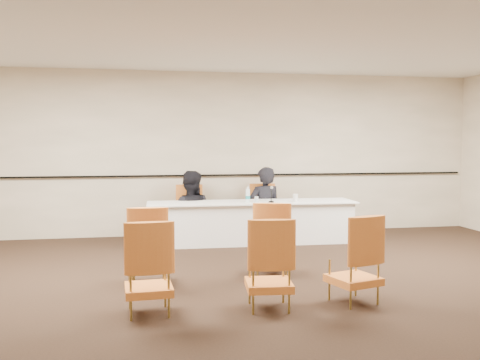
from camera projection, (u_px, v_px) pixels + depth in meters
name	position (u px, v px, depth m)	size (l,w,h in m)	color
floor	(268.00, 292.00, 6.10)	(10.00, 10.00, 0.00)	black
ceiling	(269.00, 25.00, 5.89)	(10.00, 10.00, 0.00)	silver
wall_back	(218.00, 154.00, 9.92)	(10.00, 0.04, 3.00)	#B8AB90
wall_rail	(218.00, 175.00, 9.91)	(9.80, 0.04, 0.03)	black
panel_table	(252.00, 222.00, 9.07)	(3.52, 0.82, 0.70)	white
panelist_main	(265.00, 214.00, 9.65)	(0.62, 0.41, 1.70)	black
panelist_main_chair	(265.00, 211.00, 9.64)	(0.50, 0.50, 0.95)	#D06025
panelist_second	(190.00, 218.00, 9.44)	(0.81, 0.63, 1.67)	black
panelist_second_chair	(190.00, 212.00, 9.43)	(0.50, 0.50, 0.95)	#D06025
papers	(277.00, 201.00, 9.08)	(0.30, 0.22, 0.00)	white
microphone	(271.00, 194.00, 8.93)	(0.09, 0.19, 0.27)	black
water_bottle	(248.00, 194.00, 9.03)	(0.08, 0.08, 0.26)	teal
drinking_glass	(257.00, 199.00, 8.96)	(0.06, 0.06, 0.10)	silver
coffee_cup	(295.00, 198.00, 8.99)	(0.09, 0.09, 0.13)	white
aud_chair_front_left	(148.00, 245.00, 6.41)	(0.50, 0.50, 0.95)	#D06025
aud_chair_front_mid	(272.00, 238.00, 6.86)	(0.50, 0.50, 0.95)	#D06025
aud_chair_back_left	(148.00, 267.00, 5.29)	(0.50, 0.50, 0.95)	#D06025
aud_chair_back_mid	(269.00, 263.00, 5.45)	(0.50, 0.50, 0.95)	#D06025
aud_chair_back_right	(354.00, 258.00, 5.66)	(0.50, 0.50, 0.95)	#D06025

